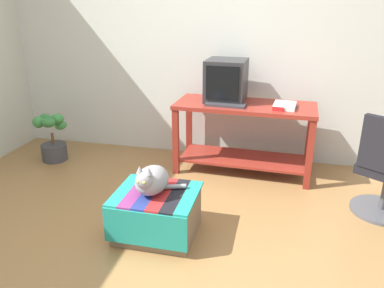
% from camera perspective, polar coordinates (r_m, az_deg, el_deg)
% --- Properties ---
extents(ground_plane, '(14.00, 14.00, 0.00)m').
position_cam_1_polar(ground_plane, '(2.91, -5.54, -16.01)').
color(ground_plane, olive).
extents(back_wall, '(8.00, 0.10, 2.60)m').
position_cam_1_polar(back_wall, '(4.34, 2.83, 15.00)').
color(back_wall, silver).
rests_on(back_wall, ground_plane).
extents(desk, '(1.44, 0.64, 0.74)m').
position_cam_1_polar(desk, '(4.00, 7.82, 2.67)').
color(desk, maroon).
rests_on(desk, ground_plane).
extents(tv_monitor, '(0.42, 0.43, 0.43)m').
position_cam_1_polar(tv_monitor, '(3.99, 5.14, 9.42)').
color(tv_monitor, '#28282B').
rests_on(tv_monitor, desk).
extents(keyboard, '(0.41, 0.17, 0.02)m').
position_cam_1_polar(keyboard, '(3.83, 5.07, 5.89)').
color(keyboard, '#333338').
rests_on(keyboard, desk).
extents(book, '(0.23, 0.29, 0.04)m').
position_cam_1_polar(book, '(3.85, 13.72, 5.60)').
color(book, white).
rests_on(book, desk).
extents(ottoman_with_blanket, '(0.63, 0.55, 0.36)m').
position_cam_1_polar(ottoman_with_blanket, '(3.02, -5.32, -10.33)').
color(ottoman_with_blanket, '#7A664C').
rests_on(ottoman_with_blanket, ground_plane).
extents(cat, '(0.37, 0.37, 0.27)m').
position_cam_1_polar(cat, '(2.87, -6.11, -5.41)').
color(cat, gray).
rests_on(cat, ottoman_with_blanket).
extents(potted_plant, '(0.37, 0.39, 0.56)m').
position_cam_1_polar(potted_plant, '(4.60, -20.16, 0.60)').
color(potted_plant, '#3D3D42').
rests_on(potted_plant, ground_plane).
extents(stapler, '(0.12, 0.06, 0.04)m').
position_cam_1_polar(stapler, '(3.73, 12.81, 5.17)').
color(stapler, '#A31E1E').
rests_on(stapler, desk).
extents(pen, '(0.06, 0.13, 0.01)m').
position_cam_1_polar(pen, '(3.95, 15.09, 5.57)').
color(pen, '#2351B2').
rests_on(pen, desk).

